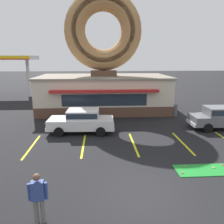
% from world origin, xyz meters
% --- Properties ---
extents(ground_plane, '(160.00, 160.00, 0.00)m').
position_xyz_m(ground_plane, '(0.00, 0.00, 0.00)').
color(ground_plane, black).
extents(donut_shop_building, '(12.30, 6.75, 10.96)m').
position_xyz_m(donut_shop_building, '(-1.21, 13.94, 3.74)').
color(donut_shop_building, brown).
rests_on(donut_shop_building, ground).
extents(putting_mat, '(4.22, 1.11, 0.03)m').
position_xyz_m(putting_mat, '(3.89, 1.67, 0.01)').
color(putting_mat, '#1E842D').
rests_on(putting_mat, ground).
extents(mini_donut_mid_centre, '(0.13, 0.13, 0.04)m').
position_xyz_m(mini_donut_mid_centre, '(4.20, 2.04, 0.05)').
color(mini_donut_mid_centre, '#D8667F').
rests_on(mini_donut_mid_centre, putting_mat).
extents(mini_donut_mid_right, '(0.13, 0.13, 0.04)m').
position_xyz_m(mini_donut_mid_right, '(2.33, 2.02, 0.05)').
color(mini_donut_mid_right, '#A5724C').
rests_on(mini_donut_mid_right, putting_mat).
extents(mini_donut_far_centre, '(0.13, 0.13, 0.04)m').
position_xyz_m(mini_donut_far_centre, '(1.98, 1.42, 0.05)').
color(mini_donut_far_centre, '#D8667F').
rests_on(mini_donut_far_centre, putting_mat).
extents(mini_donut_far_right, '(0.13, 0.13, 0.04)m').
position_xyz_m(mini_donut_far_right, '(3.61, 1.81, 0.05)').
color(mini_donut_far_right, '#E5C666').
rests_on(mini_donut_far_right, putting_mat).
extents(golf_ball, '(0.04, 0.04, 0.04)m').
position_xyz_m(golf_ball, '(3.67, 1.81, 0.05)').
color(golf_ball, white).
rests_on(golf_ball, putting_mat).
extents(car_grey, '(4.60, 2.07, 1.60)m').
position_xyz_m(car_grey, '(7.15, 7.62, 0.87)').
color(car_grey, slate).
rests_on(car_grey, ground).
extents(car_white, '(4.63, 2.12, 1.60)m').
position_xyz_m(car_white, '(-2.88, 7.37, 0.87)').
color(car_white, silver).
rests_on(car_white, ground).
extents(pedestrian_hooded_kid, '(0.59, 0.27, 1.69)m').
position_xyz_m(pedestrian_hooded_kid, '(-3.57, -1.20, 0.94)').
color(pedestrian_hooded_kid, slate).
rests_on(pedestrian_hooded_kid, ground).
extents(trash_bin, '(0.57, 0.57, 0.97)m').
position_xyz_m(trash_bin, '(4.98, 11.38, 0.50)').
color(trash_bin, '#51565B').
rests_on(trash_bin, ground).
extents(parking_stripe_far_left, '(0.12, 3.60, 0.01)m').
position_xyz_m(parking_stripe_far_left, '(-5.64, 5.00, 0.00)').
color(parking_stripe_far_left, yellow).
rests_on(parking_stripe_far_left, ground).
extents(parking_stripe_left, '(0.12, 3.60, 0.01)m').
position_xyz_m(parking_stripe_left, '(-2.64, 5.00, 0.00)').
color(parking_stripe_left, yellow).
rests_on(parking_stripe_left, ground).
extents(parking_stripe_mid_left, '(0.12, 3.60, 0.01)m').
position_xyz_m(parking_stripe_mid_left, '(0.36, 5.00, 0.00)').
color(parking_stripe_mid_left, yellow).
rests_on(parking_stripe_mid_left, ground).
extents(parking_stripe_centre, '(0.12, 3.60, 0.01)m').
position_xyz_m(parking_stripe_centre, '(3.36, 5.00, 0.00)').
color(parking_stripe_centre, yellow).
rests_on(parking_stripe_centre, ground).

